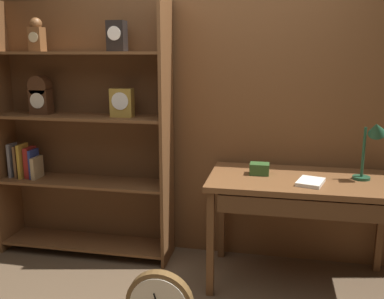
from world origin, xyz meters
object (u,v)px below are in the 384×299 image
Objects in this scene: toolbox_small at (259,169)px; open_repair_manual at (311,182)px; workbench at (303,192)px; desk_lamp at (373,139)px; bookshelf at (80,132)px.

open_repair_manual is (0.35, -0.17, -0.03)m from toolbox_small.
toolbox_small is at bearing 167.66° from workbench.
toolbox_small is at bearing 178.48° from desk_lamp.
bookshelf is at bearing 172.56° from workbench.
desk_lamp is (2.24, -0.19, 0.06)m from bookshelf.
open_repair_manual is (0.04, -0.10, 0.10)m from workbench.
bookshelf is 1.57× the size of workbench.
open_repair_manual is (1.84, -0.33, -0.22)m from bookshelf.
bookshelf reaches higher than workbench.
workbench is 0.35m from toolbox_small.
desk_lamp is at bearing -1.52° from toolbox_small.
workbench is 0.59m from desk_lamp.
workbench is 9.57× the size of toolbox_small.
workbench is (1.80, -0.24, -0.33)m from bookshelf.
open_repair_manual is at bearing -159.95° from desk_lamp.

